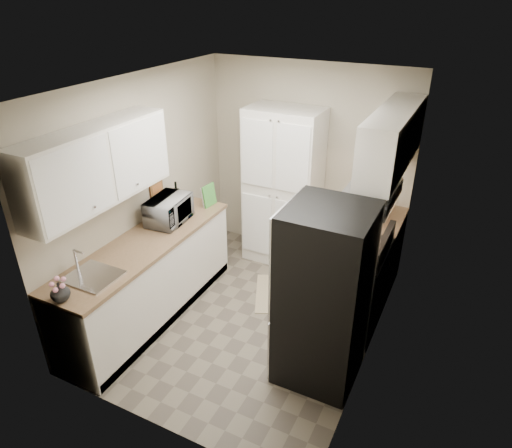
% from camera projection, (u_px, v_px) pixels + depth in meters
% --- Properties ---
extents(ground, '(3.20, 3.20, 0.00)m').
position_uv_depth(ground, '(250.00, 316.00, 5.05)').
color(ground, '#665B4C').
rests_on(ground, ground).
extents(room_shell, '(2.64, 3.24, 2.52)m').
position_uv_depth(room_shell, '(247.00, 180.00, 4.30)').
color(room_shell, '#B1A48F').
rests_on(room_shell, ground).
extents(pantry_cabinet, '(0.90, 0.55, 2.00)m').
position_uv_depth(pantry_cabinet, '(283.00, 188.00, 5.71)').
color(pantry_cabinet, silver).
rests_on(pantry_cabinet, ground).
extents(base_cabinet_left, '(0.60, 2.30, 0.88)m').
position_uv_depth(base_cabinet_left, '(150.00, 280.00, 4.90)').
color(base_cabinet_left, silver).
rests_on(base_cabinet_left, ground).
extents(countertop_left, '(0.63, 2.33, 0.04)m').
position_uv_depth(countertop_left, '(145.00, 243.00, 4.69)').
color(countertop_left, '#846647').
rests_on(countertop_left, base_cabinet_left).
extents(base_cabinet_right, '(0.60, 0.80, 0.88)m').
position_uv_depth(base_cabinet_right, '(370.00, 253.00, 5.40)').
color(base_cabinet_right, silver).
rests_on(base_cabinet_right, ground).
extents(countertop_right, '(0.63, 0.83, 0.04)m').
position_uv_depth(countertop_right, '(374.00, 218.00, 5.19)').
color(countertop_right, '#846647').
rests_on(countertop_right, base_cabinet_right).
extents(electric_range, '(0.71, 0.78, 1.13)m').
position_uv_depth(electric_range, '(350.00, 285.00, 4.76)').
color(electric_range, '#B7B7BC').
rests_on(electric_range, ground).
extents(refrigerator, '(0.70, 0.72, 1.70)m').
position_uv_depth(refrigerator, '(324.00, 297.00, 3.96)').
color(refrigerator, '#B7B7BC').
rests_on(refrigerator, ground).
extents(microwave, '(0.40, 0.55, 0.29)m').
position_uv_depth(microwave, '(169.00, 210.00, 5.00)').
color(microwave, '#BBBCC1').
rests_on(microwave, countertop_left).
extents(wine_bottle, '(0.08, 0.08, 0.31)m').
position_uv_depth(wine_bottle, '(177.00, 197.00, 5.30)').
color(wine_bottle, black).
rests_on(wine_bottle, countertop_left).
extents(flower_vase, '(0.20, 0.20, 0.17)m').
position_uv_depth(flower_vase, '(60.00, 292.00, 3.77)').
color(flower_vase, white).
rests_on(flower_vase, countertop_left).
extents(cutting_board, '(0.04, 0.21, 0.26)m').
position_uv_depth(cutting_board, '(209.00, 195.00, 5.38)').
color(cutting_board, green).
rests_on(cutting_board, countertop_left).
extents(toaster_oven, '(0.42, 0.49, 0.25)m').
position_uv_depth(toaster_oven, '(370.00, 207.00, 5.11)').
color(toaster_oven, '#B7B7BC').
rests_on(toaster_oven, countertop_right).
extents(fruit_basket, '(0.35, 0.35, 0.12)m').
position_uv_depth(fruit_basket, '(372.00, 193.00, 5.00)').
color(fruit_basket, orange).
rests_on(fruit_basket, toaster_oven).
extents(kitchen_mat, '(0.74, 0.89, 0.01)m').
position_uv_depth(kitchen_mat, '(276.00, 293.00, 5.41)').
color(kitchen_mat, tan).
rests_on(kitchen_mat, ground).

